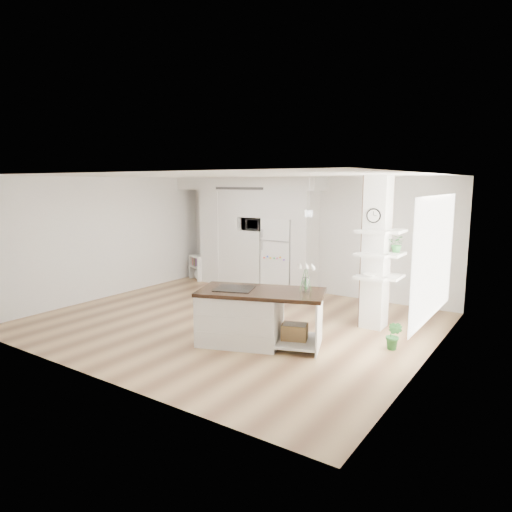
{
  "coord_description": "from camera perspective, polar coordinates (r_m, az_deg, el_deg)",
  "views": [
    {
      "loc": [
        4.99,
        -6.56,
        2.58
      ],
      "look_at": [
        -0.06,
        0.9,
        1.12
      ],
      "focal_mm": 32.0,
      "sensor_mm": 36.0,
      "label": 1
    }
  ],
  "objects": [
    {
      "name": "bookshelf",
      "position": [
        12.28,
        -7.14,
        -1.65
      ],
      "size": [
        0.63,
        0.51,
        0.65
      ],
      "rotation": [
        0.0,
        0.0,
        -0.42
      ],
      "color": "silver",
      "rests_on": "floor"
    },
    {
      "name": "decor_bowl",
      "position": [
        8.09,
        13.99,
        -2.34
      ],
      "size": [
        0.22,
        0.22,
        0.05
      ],
      "primitive_type": "imported",
      "color": "white",
      "rests_on": "column"
    },
    {
      "name": "shelf_plant",
      "position": [
        8.28,
        17.23,
        1.45
      ],
      "size": [
        0.27,
        0.23,
        0.3
      ],
      "primitive_type": "imported",
      "color": "#2B6C31",
      "rests_on": "column"
    },
    {
      "name": "floor_plant_a",
      "position": [
        7.49,
        16.85,
        -9.49
      ],
      "size": [
        0.29,
        0.26,
        0.47
      ],
      "primitive_type": "imported",
      "rotation": [
        0.0,
        0.0,
        -0.21
      ],
      "color": "#2B6C31",
      "rests_on": "floor"
    },
    {
      "name": "column",
      "position": [
        8.22,
        15.16,
        0.27
      ],
      "size": [
        0.69,
        0.9,
        2.7
      ],
      "color": "silver",
      "rests_on": "floor"
    },
    {
      "name": "cabinet_wall",
      "position": [
        11.31,
        -0.8,
        3.74
      ],
      "size": [
        4.0,
        0.71,
        2.7
      ],
      "color": "silver",
      "rests_on": "floor"
    },
    {
      "name": "pendant_light",
      "position": [
        7.49,
        8.0,
        5.58
      ],
      "size": [
        0.12,
        0.12,
        0.1
      ],
      "primitive_type": "cylinder",
      "color": "white",
      "rests_on": "room"
    },
    {
      "name": "window",
      "position": [
        7.11,
        21.41,
        -0.18
      ],
      "size": [
        0.0,
        2.4,
        2.4
      ],
      "primitive_type": "plane",
      "rotation": [
        1.57,
        0.0,
        -1.57
      ],
      "color": "white",
      "rests_on": "room"
    },
    {
      "name": "room",
      "position": [
        8.28,
        -3.16,
        4.15
      ],
      "size": [
        7.04,
        6.04,
        2.72
      ],
      "color": "white",
      "rests_on": "ground"
    },
    {
      "name": "refrigerator",
      "position": [
        10.9,
        3.23,
        0.18
      ],
      "size": [
        0.78,
        0.69,
        1.75
      ],
      "color": "white",
      "rests_on": "floor"
    },
    {
      "name": "kitchen_island",
      "position": [
        7.4,
        -1.06,
        -7.42
      ],
      "size": [
        2.18,
        1.57,
        1.46
      ],
      "rotation": [
        0.0,
        0.0,
        0.36
      ],
      "color": "silver",
      "rests_on": "floor"
    },
    {
      "name": "floor_plant_b",
      "position": [
        8.68,
        14.55,
        -6.9
      ],
      "size": [
        0.32,
        0.32,
        0.44
      ],
      "primitive_type": "imported",
      "rotation": [
        0.0,
        0.0,
        0.36
      ],
      "color": "#2B6C31",
      "rests_on": "floor"
    },
    {
      "name": "floor",
      "position": [
        8.64,
        -3.05,
        -8.2
      ],
      "size": [
        7.0,
        6.0,
        0.01
      ],
      "primitive_type": "cube",
      "color": "tan",
      "rests_on": "ground"
    },
    {
      "name": "microwave",
      "position": [
        11.17,
        -0.21,
        4.0
      ],
      "size": [
        0.54,
        0.37,
        0.3
      ],
      "primitive_type": "imported",
      "color": "#2D2D2D",
      "rests_on": "cabinet_wall"
    }
  ]
}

